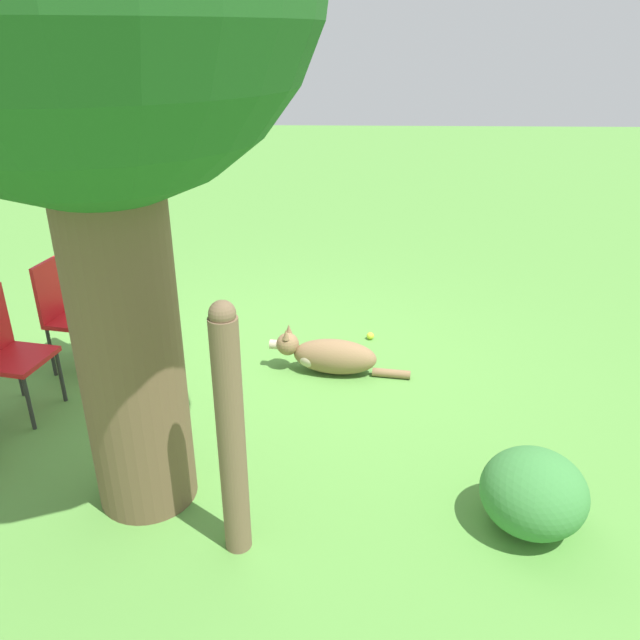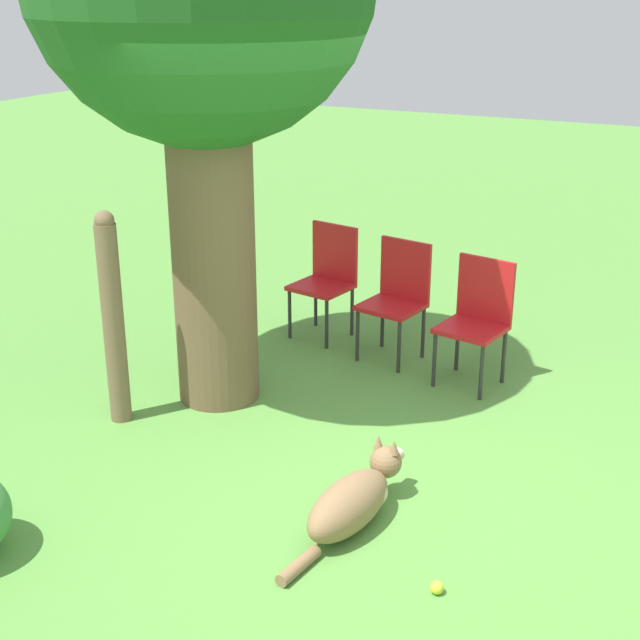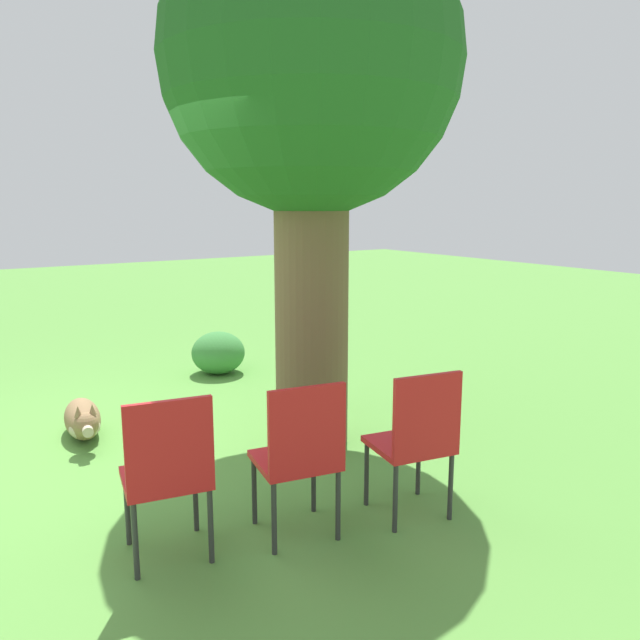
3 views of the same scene
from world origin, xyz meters
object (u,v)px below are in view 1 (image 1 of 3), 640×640
tennis_ball (370,336)px  red_chair_0 (69,307)px  dog (328,355)px  red_chair_1 (4,347)px  fence_post (231,433)px

tennis_ball → red_chair_0: bearing=13.0°
dog → red_chair_1: 2.41m
fence_post → red_chair_0: 2.59m
dog → red_chair_0: (2.10, -0.04, 0.38)m
dog → red_chair_1: red_chair_1 is taller
tennis_ball → fence_post: bearing=72.2°
red_chair_0 → fence_post: bearing=-39.5°
fence_post → tennis_ball: fence_post is taller
fence_post → red_chair_0: (1.66, -1.98, -0.21)m
dog → tennis_ball: dog is taller
red_chair_1 → tennis_ball: 2.99m
dog → tennis_ball: size_ratio=17.09×
red_chair_0 → tennis_ball: bearing=23.4°
red_chair_0 → red_chair_1: same height
dog → fence_post: bearing=85.4°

